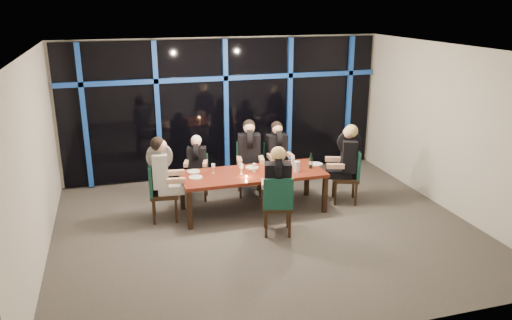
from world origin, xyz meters
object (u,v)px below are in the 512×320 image
at_px(dining_table, 253,176).
at_px(chair_end_right, 350,173).
at_px(chair_end_left, 159,189).
at_px(diner_far_right, 277,146).
at_px(chair_far_mid, 249,165).
at_px(chair_far_left, 198,174).
at_px(water_pitcher, 297,167).
at_px(diner_near_mid, 278,177).
at_px(diner_end_right, 347,152).
at_px(diner_end_left, 162,167).
at_px(chair_near_mid, 278,203).
at_px(diner_far_mid, 249,147).
at_px(wine_bottle, 311,162).
at_px(diner_far_left, 197,158).
at_px(chair_far_right, 276,164).

distance_m(dining_table, chair_end_right, 1.91).
height_order(chair_end_left, diner_far_right, diner_far_right).
relative_size(dining_table, chair_far_mid, 2.51).
bearing_deg(chair_end_left, chair_far_left, -37.88).
distance_m(chair_far_left, water_pitcher, 2.02).
bearing_deg(chair_end_right, diner_near_mid, -43.77).
distance_m(dining_table, diner_near_mid, 1.05).
bearing_deg(dining_table, diner_end_right, -2.42).
xyz_separation_m(dining_table, chair_far_mid, (0.18, 0.90, -0.10)).
height_order(chair_far_left, diner_end_left, diner_end_left).
xyz_separation_m(chair_far_left, chair_near_mid, (0.97, -2.03, 0.09)).
relative_size(chair_end_left, diner_far_mid, 1.03).
height_order(dining_table, wine_bottle, wine_bottle).
relative_size(chair_near_mid, diner_end_left, 1.02).
bearing_deg(diner_end_right, diner_far_left, -90.00).
distance_m(chair_far_left, chair_end_right, 2.96).
bearing_deg(chair_near_mid, diner_far_left, -48.17).
height_order(dining_table, diner_end_right, diner_end_right).
distance_m(dining_table, chair_far_mid, 0.93).
relative_size(chair_far_mid, chair_end_left, 1.00).
height_order(chair_far_right, diner_end_right, diner_end_right).
distance_m(chair_far_mid, diner_far_left, 1.08).
height_order(chair_end_right, wine_bottle, wine_bottle).
bearing_deg(chair_near_mid, water_pitcher, -111.47).
bearing_deg(dining_table, chair_far_right, 51.63).
bearing_deg(wine_bottle, diner_far_mid, 136.63).
bearing_deg(chair_near_mid, chair_end_left, -17.73).
bearing_deg(chair_end_left, chair_far_mid, -60.29).
height_order(chair_far_left, diner_far_left, diner_far_left).
bearing_deg(diner_end_left, wine_bottle, -86.93).
distance_m(chair_far_mid, diner_far_mid, 0.42).
bearing_deg(diner_near_mid, diner_far_mid, -75.69).
distance_m(chair_far_left, diner_end_right, 2.91).
bearing_deg(diner_far_mid, wine_bottle, -32.87).
height_order(chair_far_mid, diner_end_left, diner_end_left).
distance_m(chair_far_mid, wine_bottle, 1.37).
bearing_deg(dining_table, diner_end_left, 177.14).
height_order(chair_end_left, diner_far_mid, diner_far_mid).
bearing_deg(diner_far_left, diner_far_mid, 11.92).
xyz_separation_m(diner_end_left, diner_end_right, (3.43, -0.16, 0.01)).
relative_size(dining_table, diner_end_right, 2.55).
distance_m(chair_far_right, chair_near_mid, 2.14).
relative_size(diner_far_right, diner_near_mid, 0.94).
distance_m(chair_far_left, chair_far_mid, 1.04).
xyz_separation_m(diner_far_left, diner_end_left, (-0.73, -0.80, 0.16)).
xyz_separation_m(chair_far_right, diner_near_mid, (-0.62, -1.95, 0.44)).
distance_m(chair_far_mid, water_pitcher, 1.27).
height_order(diner_far_mid, diner_end_left, same).
height_order(chair_far_mid, diner_end_right, diner_end_right).
bearing_deg(chair_near_mid, dining_table, -68.89).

